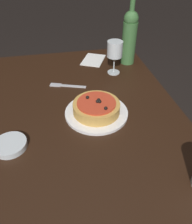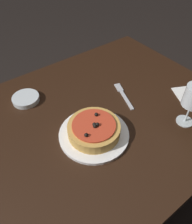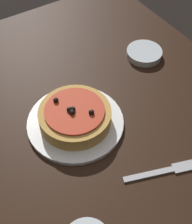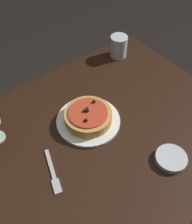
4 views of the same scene
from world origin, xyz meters
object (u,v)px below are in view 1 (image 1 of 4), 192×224
dinner_plate (96,113)px  dining_table (78,127)px  wine_bottle (129,37)px  pizza (96,107)px  fork (65,86)px  wine_glass (115,50)px  side_bowl (10,145)px

dinner_plate → dining_table: bearing=-116.6°
dining_table → dinner_plate: 0.13m
dinner_plate → wine_bottle: size_ratio=0.76×
dinner_plate → pizza: 0.03m
wine_bottle → fork: wine_bottle is taller
pizza → wine_bottle: 0.51m
wine_bottle → fork: 0.44m
dinner_plate → wine_bottle: wine_bottle is taller
dining_table → pizza: 0.15m
dining_table → fork: 0.22m
dining_table → dinner_plate: size_ratio=4.65×
dining_table → fork: fork is taller
pizza → wine_glass: wine_glass is taller
side_bowl → dining_table: bearing=122.6°
dinner_plate → side_bowl: size_ratio=2.25×
side_bowl → wine_bottle: bearing=132.8°
dinner_plate → fork: (-0.24, -0.11, -0.00)m
dinner_plate → wine_glass: size_ratio=1.51×
side_bowl → pizza: bearing=110.3°
wine_bottle → side_bowl: (0.55, -0.59, -0.14)m
dining_table → fork: (-0.20, -0.03, 0.10)m
pizza → fork: size_ratio=1.09×
dining_table → dinner_plate: dinner_plate is taller
dining_table → pizza: size_ratio=6.31×
wine_glass → side_bowl: size_ratio=1.50×
dinner_plate → fork: 0.26m
side_bowl → fork: side_bowl is taller
dining_table → fork: bearing=-171.6°
wine_bottle → fork: size_ratio=1.92×
dining_table → side_bowl: size_ratio=10.49×
wine_glass → wine_bottle: bearing=134.2°
wine_glass → wine_bottle: size_ratio=0.51×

